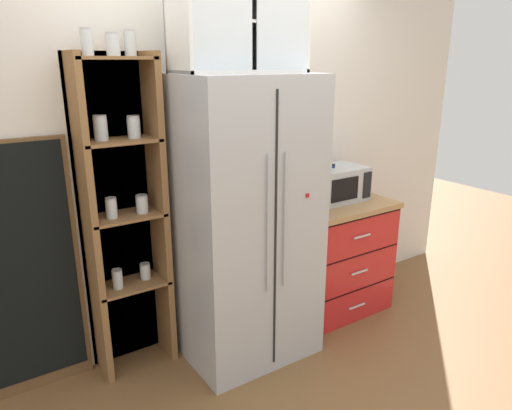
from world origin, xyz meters
The scene contains 12 objects.
ground_plane centered at (0.00, 0.00, 0.00)m, with size 10.63×10.63×0.00m, color brown.
wall_back_cream centered at (0.00, 0.40, 1.27)m, with size 4.93×0.10×2.55m, color silver.
refrigerator centered at (0.00, -0.01, 0.93)m, with size 0.84×0.73×1.86m.
pantry_shelf_column centered at (-0.69, 0.29, 1.05)m, with size 0.51×0.29×2.09m.
counter_cabinet centered at (0.87, 0.06, 0.45)m, with size 0.86×0.60×0.89m.
microwave centered at (0.91, 0.11, 1.02)m, with size 0.44×0.33×0.26m.
coffee_maker centered at (0.57, 0.07, 1.05)m, with size 0.17×0.20×0.31m.
mug_charcoal centered at (1.21, 0.13, 0.94)m, with size 0.12×0.08×0.09m.
mug_sage centered at (0.87, 0.04, 0.94)m, with size 0.12×0.08×0.10m.
bottle_cobalt centered at (0.87, 0.10, 1.02)m, with size 0.06×0.06×0.29m.
upper_cabinet centered at (0.00, 0.04, 2.14)m, with size 0.80×0.32×0.56m.
chalkboard_menu centered at (-1.27, 0.33, 0.77)m, with size 0.60×0.04×1.53m.
Camera 1 is at (-1.53, -2.46, 1.94)m, focal length 32.99 mm.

